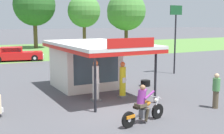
{
  "coord_description": "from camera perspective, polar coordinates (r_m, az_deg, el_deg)",
  "views": [
    {
      "loc": [
        -6.17,
        -11.75,
        4.04
      ],
      "look_at": [
        1.87,
        3.36,
        1.4
      ],
      "focal_mm": 47.59,
      "sensor_mm": 36.0,
      "label": 1
    }
  ],
  "objects": [
    {
      "name": "parked_car_back_row_centre_left",
      "position": [
        40.28,
        2.93,
        4.0
      ],
      "size": [
        5.82,
        3.17,
        1.55
      ],
      "color": "red",
      "rests_on": "ground"
    },
    {
      "name": "grass_verge_strip",
      "position": [
        42.4,
        -19.53,
        2.8
      ],
      "size": [
        120.0,
        24.0,
        0.01
      ],
      "primitive_type": "cube",
      "color": "#56843D",
      "rests_on": "ground"
    },
    {
      "name": "gas_pump_nearside",
      "position": [
        15.16,
        -3.15,
        -2.99
      ],
      "size": [
        0.44,
        0.44,
        2.08
      ],
      "color": "slate",
      "rests_on": "ground"
    },
    {
      "name": "bystander_standing_back_lot",
      "position": [
        14.68,
        19.37,
        -4.18
      ],
      "size": [
        0.34,
        0.34,
        1.66
      ],
      "color": "brown",
      "rests_on": "ground"
    },
    {
      "name": "gas_pump_offside",
      "position": [
        15.9,
        2.06,
        -2.72
      ],
      "size": [
        0.44,
        0.44,
        1.92
      ],
      "color": "slate",
      "rests_on": "ground"
    },
    {
      "name": "tree_oak_far_right",
      "position": [
        46.41,
        -14.83,
        11.24
      ],
      "size": [
        6.22,
        6.22,
        9.58
      ],
      "color": "brown",
      "rests_on": "ground"
    },
    {
      "name": "parked_car_second_row_spare",
      "position": [
        32.04,
        -18.01,
        2.29
      ],
      "size": [
        5.57,
        2.75,
        1.45
      ],
      "color": "red",
      "rests_on": "ground"
    },
    {
      "name": "ground_plane",
      "position": [
        13.87,
        -0.3,
        -8.16
      ],
      "size": [
        300.0,
        300.0,
        0.0
      ],
      "primitive_type": "plane",
      "color": "#4C4C51"
    },
    {
      "name": "roadside_pole_sign",
      "position": [
        23.36,
        12.11,
        7.34
      ],
      "size": [
        1.1,
        0.12,
        5.23
      ],
      "color": "black",
      "rests_on": "ground"
    },
    {
      "name": "tree_oak_far_left",
      "position": [
        45.88,
        -5.46,
        10.58
      ],
      "size": [
        4.97,
        4.97,
        8.1
      ],
      "color": "brown",
      "rests_on": "ground"
    },
    {
      "name": "motorcycle_with_rider",
      "position": [
        11.96,
        5.99,
        -7.72
      ],
      "size": [
        2.28,
        0.79,
        1.58
      ],
      "color": "black",
      "rests_on": "ground"
    },
    {
      "name": "service_station_kiosk",
      "position": [
        17.89,
        -4.64,
        1.17
      ],
      "size": [
        4.18,
        7.38,
        3.3
      ],
      "color": "silver",
      "rests_on": "ground"
    },
    {
      "name": "parked_car_back_row_far_left",
      "position": [
        33.77,
        -6.63,
        3.06
      ],
      "size": [
        5.64,
        3.13,
        1.58
      ],
      "color": "black",
      "rests_on": "ground"
    },
    {
      "name": "tree_oak_centre",
      "position": [
        53.23,
        2.5,
        10.53
      ],
      "size": [
        6.84,
        6.84,
        9.26
      ],
      "color": "brown",
      "rests_on": "ground"
    },
    {
      "name": "spare_tire_stack",
      "position": [
        18.86,
        6.45,
        -3.1
      ],
      "size": [
        0.6,
        0.6,
        0.36
      ],
      "color": "black",
      "rests_on": "ground"
    }
  ]
}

